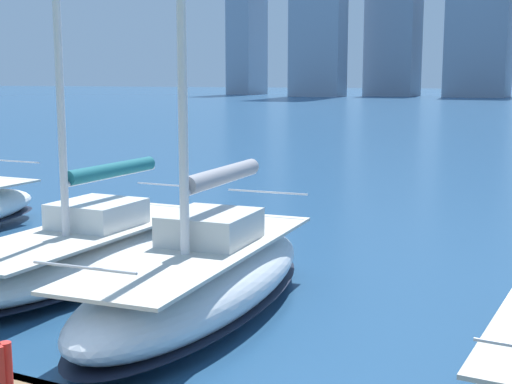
# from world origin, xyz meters

# --- Properties ---
(sailboat_grey) EXTENTS (3.13, 7.78, 10.00)m
(sailboat_grey) POSITION_xyz_m (0.59, -5.89, 0.72)
(sailboat_grey) COLOR silver
(sailboat_grey) RESTS_ON ground
(sailboat_teal) EXTENTS (2.90, 7.92, 11.76)m
(sailboat_teal) POSITION_xyz_m (4.09, -6.94, 0.63)
(sailboat_teal) COLOR white
(sailboat_teal) RESTS_ON ground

